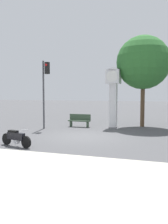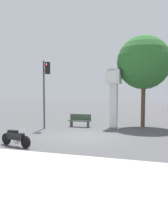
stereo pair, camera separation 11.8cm
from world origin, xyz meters
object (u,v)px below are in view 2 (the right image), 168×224
Objects in this scene: motorcycle at (16,138)px; traffic_light at (46,82)px; bench at (80,120)px; street_tree at (144,63)px; clock_tower at (114,87)px.

traffic_light is (-1.34, 5.59, 2.78)m from motorcycle.
street_tree is at bearing 20.57° from bench.
street_tree is (6.23, 3.20, 1.46)m from traffic_light.
street_tree reaches higher than traffic_light.
traffic_light is 0.71× the size of street_tree.
street_tree reaches higher than bench.
street_tree reaches higher than clock_tower.
clock_tower is 4.82m from traffic_light.
traffic_light reaches higher than clock_tower.
traffic_light is at bearing -152.83° from street_tree.
traffic_light is 7.16m from street_tree.
street_tree reaches higher than motorcycle.
street_tree is 4.11× the size of bench.
motorcycle is at bearing -119.07° from street_tree.
clock_tower is at bearing -154.22° from street_tree.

